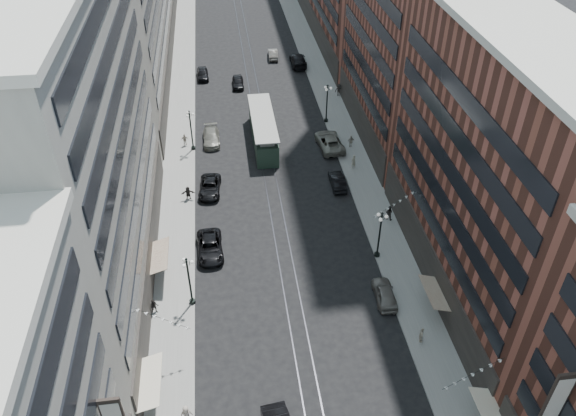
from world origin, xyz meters
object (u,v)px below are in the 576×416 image
car_2 (210,247)px  car_10 (337,181)px  car_4 (385,293)px  pedestrian_1 (187,415)px  car_9 (203,74)px  car_11 (330,141)px  car_13 (238,82)px  pedestrian_5 (188,193)px  lamppost_se_far (380,233)px  car_8 (211,137)px  pedestrian_2 (154,307)px  car_12 (298,60)px  lamppost_sw_far (189,280)px  pedestrian_9 (339,90)px  pedestrian_7 (389,213)px  pedestrian_8 (353,162)px  car_14 (273,54)px  lamppost_sw_mid (191,129)px  streetcar (263,130)px  car_7 (210,187)px  lamppost_se_mid (327,102)px  pedestrian_extra_0 (351,141)px  pedestrian_6 (185,140)px  pedestrian_4 (421,335)px

car_2 → car_10: car_2 is taller
car_4 → pedestrian_1: bearing=32.5°
car_9 → car_11: size_ratio=0.70×
car_13 → pedestrian_5: bearing=-103.0°
lamppost_se_far → car_8: (-16.00, 24.62, -2.33)m
pedestrian_2 → car_12: (20.62, 52.63, -0.05)m
lamppost_sw_far → pedestrian_9: size_ratio=2.99×
car_10 → pedestrian_9: bearing=-101.3°
pedestrian_7 → pedestrian_8: (-1.60, 10.38, 0.05)m
pedestrian_1 → car_8: bearing=-95.7°
car_4 → car_14: size_ratio=1.00×
lamppost_sw_mid → car_9: bearing=86.2°
lamppost_sw_far → streetcar: size_ratio=0.41×
car_2 → car_4: bearing=-30.4°
car_9 → car_10: size_ratio=1.02×
streetcar → car_9: size_ratio=3.00×
lamppost_se_far → pedestrian_5: size_ratio=3.40×
car_12 → pedestrian_5: bearing=64.8°
car_9 → pedestrian_9: bearing=-26.4°
lamppost_sw_mid → car_11: (17.60, -1.66, -2.22)m
pedestrian_5 → pedestrian_1: bearing=-91.6°
streetcar → car_7: 12.82m
lamppost_se_mid → pedestrian_2: 39.38m
car_11 → pedestrian_9: size_ratio=3.42×
lamppost_sw_mid → car_7: 10.12m
car_9 → car_10: (15.44, -32.19, -0.04)m
car_4 → car_12: (-0.28, 53.55, 0.14)m
lamppost_sw_far → pedestrian_9: (21.70, 39.57, -2.02)m
pedestrian_1 → lamppost_sw_mid: bearing=-92.3°
pedestrian_1 → car_12: size_ratio=0.30×
pedestrian_2 → car_11: size_ratio=0.25×
streetcar → pedestrian_5: 15.25m
pedestrian_1 → pedestrian_9: bearing=-115.0°
car_2 → car_10: (15.10, 9.78, -0.04)m
lamppost_sw_mid → pedestrian_2: size_ratio=3.52×
car_4 → car_9: (-16.16, 50.49, 0.01)m
car_12 → pedestrian_7: (3.81, -42.25, 0.14)m
car_14 → pedestrian_5: 41.65m
lamppost_sw_far → pedestrian_9: bearing=61.3°
lamppost_sw_far → car_9: bearing=88.3°
pedestrian_7 → car_8: bearing=-11.3°
car_8 → car_9: 20.18m
pedestrian_5 → pedestrian_extra_0: (20.83, 8.68, 0.02)m
lamppost_se_far → lamppost_sw_mid: bearing=128.7°
lamppost_sw_far → car_14: size_ratio=1.26×
pedestrian_6 → car_7: bearing=101.4°
pedestrian_1 → pedestrian_6: (-0.73, 40.13, -0.12)m
pedestrian_1 → pedestrian_4: (19.64, 5.06, -0.14)m
streetcar → pedestrian_9: streetcar is taller
pedestrian_6 → pedestrian_9: bearing=-157.4°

